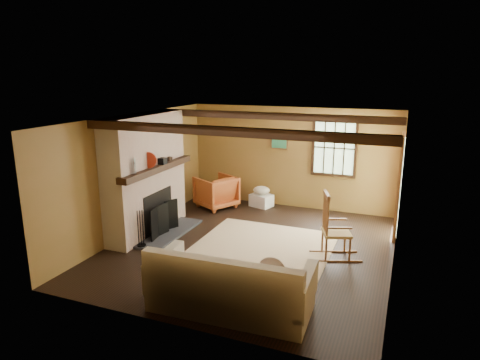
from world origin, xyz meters
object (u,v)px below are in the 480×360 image
at_px(fireplace, 147,179).
at_px(rocking_chair, 334,230).
at_px(laundry_basket, 261,200).
at_px(armchair, 216,192).
at_px(sofa, 230,289).

relative_size(fireplace, rocking_chair, 2.02).
relative_size(fireplace, laundry_basket, 4.80).
xyz_separation_m(rocking_chair, armchair, (-3.13, 1.85, -0.11)).
xyz_separation_m(rocking_chair, sofa, (-1.01, -2.27, -0.18)).
bearing_deg(rocking_chair, armchair, 39.30).
bearing_deg(rocking_chair, sofa, 136.06).
bearing_deg(sofa, armchair, 114.87).
relative_size(fireplace, sofa, 1.06).
xyz_separation_m(sofa, armchair, (-2.12, 4.13, 0.07)).
xyz_separation_m(fireplace, rocking_chair, (3.72, 0.13, -0.60)).
bearing_deg(sofa, laundry_basket, 101.46).
relative_size(rocking_chair, armchair, 1.40).
bearing_deg(armchair, fireplace, 12.38).
bearing_deg(sofa, fireplace, 139.38).
height_order(fireplace, sofa, fireplace).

